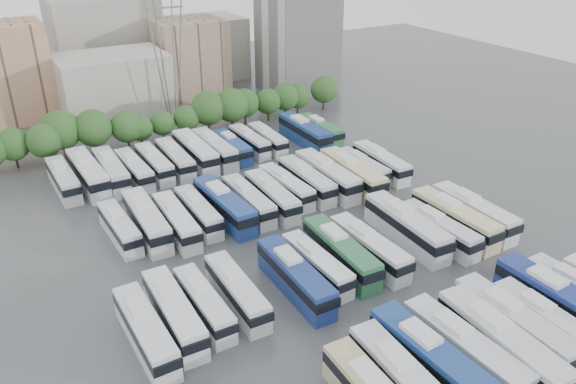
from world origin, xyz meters
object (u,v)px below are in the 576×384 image
bus_r1_s12 (454,218)px  bus_r2_s13 (381,162)px  bus_r2_s3 (176,221)px  bus_r2_s4 (198,212)px  bus_r2_s9 (307,180)px  bus_r3_s6 (195,151)px  bus_r0_s5 (405,383)px  bus_r3_s12 (304,132)px  bus_r1_s0 (145,331)px  bus_r3_s13 (320,129)px  bus_r3_s2 (111,170)px  bus_r1_s2 (204,303)px  bus_r1_s7 (341,252)px  bus_r2_s1 (120,228)px  bus_r3_s8 (232,146)px  bus_r1_s6 (317,264)px  bus_r2_s10 (327,175)px  bus_r2_s8 (286,186)px  bus_r2_s5 (224,205)px  bus_r3_s10 (267,139)px  bus_r3_s5 (175,159)px  bus_r0_s11 (558,302)px  bus_r1_s13 (474,212)px  apartment_tower (298,30)px  bus_r1_s5 (295,277)px  bus_r2_s11 (352,173)px  bus_r3_s4 (154,163)px  bus_r1_s1 (174,312)px  bus_r1_s3 (237,291)px  bus_r1_s11 (438,229)px  bus_r2_s6 (248,200)px  bus_r2_s12 (362,167)px  bus_r3_s7 (214,148)px  bus_r3_s3 (134,169)px  bus_r0_s6 (433,362)px  bus_r0_s9 (514,325)px  bus_r3_s0 (63,179)px  bus_r0_s10 (547,323)px  bus_r0_s8 (501,344)px  bus_r3_s9 (249,141)px  bus_r3_s1 (88,173)px  bus_r2_s7 (272,196)px

bus_r1_s12 → bus_r2_s13: bus_r1_s12 is taller
bus_r2_s3 → bus_r2_s4: 3.49m
bus_r2_s9 → bus_r3_s6: (-9.80, 17.55, 0.16)m
bus_r0_s5 → bus_r3_s12: bearing=69.1°
bus_r1_s0 → bus_r3_s13: 56.02m
bus_r3_s2 → bus_r3_s13: bearing=-0.1°
bus_r1_s2 → bus_r1_s7: 16.65m
bus_r2_s1 → bus_r3_s8: (22.98, 16.96, -0.00)m
bus_r1_s6 → bus_r2_s3: size_ratio=0.93×
bus_r1_s6 → bus_r2_s10: (13.32, 17.89, 0.38)m
bus_r2_s8 → bus_r3_s2: bus_r3_s2 is taller
bus_r2_s5 → bus_r1_s12: bearing=-39.3°
bus_r1_s7 → bus_r2_s9: (6.66, 17.90, -0.07)m
bus_r3_s10 → bus_r2_s5: bearing=-130.0°
bus_r2_s8 → bus_r3_s10: size_ratio=1.06×
bus_r2_s13 → bus_r3_s8: bearing=136.3°
bus_r3_s5 → bus_r3_s8: bearing=4.0°
bus_r2_s1 → bus_r0_s11: bearing=-49.8°
bus_r0_s5 → bus_r2_s9: bearing=72.6°
bus_r2_s4 → bus_r2_s5: size_ratio=0.84×
bus_r1_s13 → apartment_tower: bearing=79.7°
bus_r2_s4 → bus_r2_s5: bearing=-9.0°
bus_r1_s5 → bus_r2_s11: size_ratio=0.93×
bus_r3_s4 → bus_r3_s6: (6.91, 0.65, 0.26)m
bus_r1_s1 → bus_r3_s2: 35.75m
apartment_tower → bus_r1_s3: bearing=-125.5°
bus_r1_s11 → bus_r2_s5: bus_r2_s5 is taller
bus_r2_s6 → bus_r3_s10: 22.94m
bus_r2_s12 → bus_r3_s10: bus_r3_s10 is taller
bus_r1_s12 → bus_r3_s7: size_ratio=1.02×
bus_r2_s9 → bus_r3_s3: size_ratio=1.06×
bus_r1_s0 → bus_r3_s2: bearing=79.1°
bus_r1_s5 → bus_r2_s4: size_ratio=1.13×
bus_r0_s6 → bus_r0_s9: (9.87, -0.14, -0.08)m
bus_r3_s7 → bus_r1_s6: bearing=-96.4°
bus_r3_s0 → bus_r0_s6: bearing=-71.1°
bus_r0_s10 → bus_r2_s8: (-6.45, 37.33, -0.02)m
apartment_tower → bus_r1_s1: size_ratio=2.14×
bus_r2_s1 → bus_r3_s2: bus_r3_s2 is taller
bus_r0_s8 → bus_r3_s3: bearing=110.3°
bus_r0_s6 → bus_r1_s11: (16.42, 16.41, -0.27)m
bus_r1_s5 → bus_r2_s13: bus_r1_s5 is taller
bus_r1_s5 → bus_r2_s3: size_ratio=1.06×
bus_r1_s12 → bus_r3_s12: 35.04m
bus_r1_s7 → bus_r3_s7: size_ratio=1.01×
bus_r2_s6 → bus_r3_s9: size_ratio=1.08×
bus_r3_s1 → bus_r3_s12: size_ratio=1.03×
bus_r2_s7 → bus_r3_s3: 22.44m
bus_r2_s3 → bus_r2_s4: bus_r2_s3 is taller
bus_r3_s1 → bus_r2_s12: bearing=-28.0°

